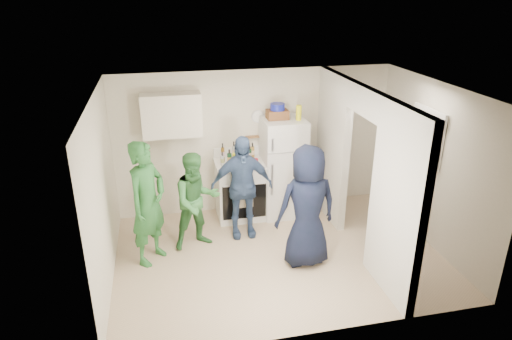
{
  "coord_description": "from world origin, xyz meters",
  "views": [
    {
      "loc": [
        -1.59,
        -5.68,
        3.79
      ],
      "look_at": [
        -0.26,
        0.4,
        1.25
      ],
      "focal_mm": 32.0,
      "sensor_mm": 36.0,
      "label": 1
    }
  ],
  "objects_px": {
    "wicker_basket": "(277,114)",
    "person_green_left": "(148,203)",
    "person_green_center": "(197,201)",
    "person_nook": "(392,183)",
    "stove": "(241,189)",
    "fridge": "(283,168)",
    "person_navy": "(307,207)",
    "person_denim": "(242,187)",
    "yellow_cup_stack_top": "(299,113)",
    "blue_bowl": "(277,107)"
  },
  "relations": [
    {
      "from": "wicker_basket",
      "to": "person_green_center",
      "type": "xyz_separation_m",
      "value": [
        -1.46,
        -0.84,
        -1.03
      ]
    },
    {
      "from": "wicker_basket",
      "to": "person_green_center",
      "type": "distance_m",
      "value": 1.98
    },
    {
      "from": "yellow_cup_stack_top",
      "to": "stove",
      "type": "bearing_deg",
      "value": 172.28
    },
    {
      "from": "stove",
      "to": "person_green_center",
      "type": "xyz_separation_m",
      "value": [
        -0.82,
        -0.82,
        0.26
      ]
    },
    {
      "from": "person_green_center",
      "to": "wicker_basket",
      "type": "bearing_deg",
      "value": 15.68
    },
    {
      "from": "yellow_cup_stack_top",
      "to": "person_green_left",
      "type": "xyz_separation_m",
      "value": [
        -2.49,
        -0.94,
        -0.93
      ]
    },
    {
      "from": "stove",
      "to": "person_green_center",
      "type": "height_order",
      "value": "person_green_center"
    },
    {
      "from": "fridge",
      "to": "yellow_cup_stack_top",
      "type": "bearing_deg",
      "value": -24.44
    },
    {
      "from": "stove",
      "to": "person_denim",
      "type": "bearing_deg",
      "value": -98.65
    },
    {
      "from": "person_green_center",
      "to": "person_denim",
      "type": "relative_size",
      "value": 0.91
    },
    {
      "from": "person_green_center",
      "to": "person_nook",
      "type": "height_order",
      "value": "person_nook"
    },
    {
      "from": "person_green_left",
      "to": "person_denim",
      "type": "height_order",
      "value": "person_green_left"
    },
    {
      "from": "fridge",
      "to": "yellow_cup_stack_top",
      "type": "height_order",
      "value": "yellow_cup_stack_top"
    },
    {
      "from": "wicker_basket",
      "to": "person_denim",
      "type": "bearing_deg",
      "value": -138.53
    },
    {
      "from": "blue_bowl",
      "to": "person_navy",
      "type": "relative_size",
      "value": 0.13
    },
    {
      "from": "fridge",
      "to": "person_nook",
      "type": "xyz_separation_m",
      "value": [
        1.53,
        -0.99,
        -0.02
      ]
    },
    {
      "from": "yellow_cup_stack_top",
      "to": "person_nook",
      "type": "bearing_deg",
      "value": -34.15
    },
    {
      "from": "wicker_basket",
      "to": "blue_bowl",
      "type": "bearing_deg",
      "value": 0.0
    },
    {
      "from": "fridge",
      "to": "person_navy",
      "type": "distance_m",
      "value": 1.59
    },
    {
      "from": "blue_bowl",
      "to": "person_green_left",
      "type": "bearing_deg",
      "value": -153.32
    },
    {
      "from": "stove",
      "to": "fridge",
      "type": "relative_size",
      "value": 0.59
    },
    {
      "from": "fridge",
      "to": "blue_bowl",
      "type": "xyz_separation_m",
      "value": [
        -0.1,
        0.05,
        1.07
      ]
    },
    {
      "from": "wicker_basket",
      "to": "person_denim",
      "type": "relative_size",
      "value": 0.21
    },
    {
      "from": "stove",
      "to": "person_navy",
      "type": "bearing_deg",
      "value": -67.96
    },
    {
      "from": "person_navy",
      "to": "stove",
      "type": "bearing_deg",
      "value": -71.67
    },
    {
      "from": "fridge",
      "to": "person_nook",
      "type": "bearing_deg",
      "value": -32.87
    },
    {
      "from": "yellow_cup_stack_top",
      "to": "person_denim",
      "type": "bearing_deg",
      "value": -154.66
    },
    {
      "from": "person_green_center",
      "to": "person_nook",
      "type": "distance_m",
      "value": 3.1
    },
    {
      "from": "stove",
      "to": "fridge",
      "type": "bearing_deg",
      "value": -2.32
    },
    {
      "from": "person_denim",
      "to": "stove",
      "type": "bearing_deg",
      "value": 82.67
    },
    {
      "from": "stove",
      "to": "person_green_left",
      "type": "bearing_deg",
      "value": -145.01
    },
    {
      "from": "fridge",
      "to": "person_green_left",
      "type": "xyz_separation_m",
      "value": [
        -2.27,
        -1.04,
        0.06
      ]
    },
    {
      "from": "person_navy",
      "to": "person_nook",
      "type": "xyz_separation_m",
      "value": [
        1.62,
        0.6,
        -0.05
      ]
    },
    {
      "from": "fridge",
      "to": "person_green_left",
      "type": "bearing_deg",
      "value": -155.38
    },
    {
      "from": "stove",
      "to": "wicker_basket",
      "type": "relative_size",
      "value": 2.88
    },
    {
      "from": "wicker_basket",
      "to": "person_navy",
      "type": "xyz_separation_m",
      "value": [
        0.01,
        -1.63,
        -0.9
      ]
    },
    {
      "from": "fridge",
      "to": "person_nook",
      "type": "distance_m",
      "value": 1.82
    },
    {
      "from": "person_denim",
      "to": "person_nook",
      "type": "xyz_separation_m",
      "value": [
        2.36,
        -0.39,
        0.0
      ]
    },
    {
      "from": "wicker_basket",
      "to": "fridge",
      "type": "bearing_deg",
      "value": -26.57
    },
    {
      "from": "fridge",
      "to": "person_green_left",
      "type": "relative_size",
      "value": 0.94
    },
    {
      "from": "stove",
      "to": "person_green_left",
      "type": "distance_m",
      "value": 1.91
    },
    {
      "from": "person_green_center",
      "to": "person_navy",
      "type": "relative_size",
      "value": 0.85
    },
    {
      "from": "stove",
      "to": "yellow_cup_stack_top",
      "type": "distance_m",
      "value": 1.66
    },
    {
      "from": "wicker_basket",
      "to": "person_denim",
      "type": "height_order",
      "value": "wicker_basket"
    },
    {
      "from": "person_green_left",
      "to": "person_nook",
      "type": "xyz_separation_m",
      "value": [
        3.8,
        0.05,
        -0.08
      ]
    },
    {
      "from": "person_green_center",
      "to": "person_denim",
      "type": "height_order",
      "value": "person_denim"
    },
    {
      "from": "wicker_basket",
      "to": "person_green_left",
      "type": "height_order",
      "value": "wicker_basket"
    },
    {
      "from": "wicker_basket",
      "to": "person_green_center",
      "type": "relative_size",
      "value": 0.23
    },
    {
      "from": "person_green_left",
      "to": "person_navy",
      "type": "xyz_separation_m",
      "value": [
        2.18,
        -0.54,
        -0.02
      ]
    },
    {
      "from": "person_navy",
      "to": "yellow_cup_stack_top",
      "type": "bearing_deg",
      "value": -105.37
    }
  ]
}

